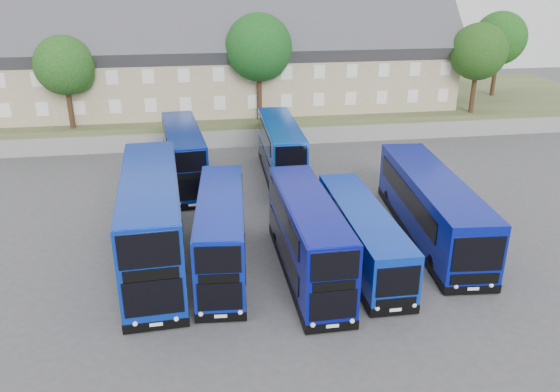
{
  "coord_description": "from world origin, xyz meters",
  "views": [
    {
      "loc": [
        -3.79,
        -22.19,
        14.11
      ],
      "look_at": [
        0.83,
        6.66,
        2.2
      ],
      "focal_mm": 35.0,
      "sensor_mm": 36.0,
      "label": 1
    }
  ],
  "objects_px": {
    "tree_mid": "(260,50)",
    "tree_far": "(500,40)",
    "tree_west": "(67,68)",
    "tree_east": "(479,54)",
    "dd_front_left": "(153,223)",
    "coach_east_a": "(362,235)",
    "dd_front_mid": "(221,235)"
  },
  "relations": [
    {
      "from": "tree_west",
      "to": "tree_east",
      "type": "xyz_separation_m",
      "value": [
        36.0,
        0.0,
        0.34
      ]
    },
    {
      "from": "coach_east_a",
      "to": "tree_west",
      "type": "bearing_deg",
      "value": 129.31
    },
    {
      "from": "tree_far",
      "to": "tree_mid",
      "type": "bearing_deg",
      "value": -165.96
    },
    {
      "from": "dd_front_left",
      "to": "tree_east",
      "type": "height_order",
      "value": "tree_east"
    },
    {
      "from": "dd_front_mid",
      "to": "tree_far",
      "type": "xyz_separation_m",
      "value": [
        30.94,
        29.4,
        5.81
      ]
    },
    {
      "from": "tree_east",
      "to": "tree_mid",
      "type": "bearing_deg",
      "value": 178.57
    },
    {
      "from": "dd_front_mid",
      "to": "coach_east_a",
      "type": "xyz_separation_m",
      "value": [
        7.28,
        -0.26,
        -0.48
      ]
    },
    {
      "from": "dd_front_mid",
      "to": "tree_east",
      "type": "xyz_separation_m",
      "value": [
        24.94,
        22.4,
        5.47
      ]
    },
    {
      "from": "dd_front_left",
      "to": "tree_west",
      "type": "relative_size",
      "value": 1.61
    },
    {
      "from": "tree_east",
      "to": "dd_front_left",
      "type": "bearing_deg",
      "value": -142.98
    },
    {
      "from": "dd_front_mid",
      "to": "tree_west",
      "type": "relative_size",
      "value": 1.31
    },
    {
      "from": "dd_front_left",
      "to": "tree_west",
      "type": "height_order",
      "value": "tree_west"
    },
    {
      "from": "dd_front_mid",
      "to": "tree_west",
      "type": "xyz_separation_m",
      "value": [
        -11.06,
        22.4,
        5.13
      ]
    },
    {
      "from": "tree_mid",
      "to": "tree_east",
      "type": "bearing_deg",
      "value": -1.43
    },
    {
      "from": "tree_west",
      "to": "tree_mid",
      "type": "relative_size",
      "value": 0.83
    },
    {
      "from": "tree_mid",
      "to": "tree_west",
      "type": "bearing_deg",
      "value": -178.21
    },
    {
      "from": "tree_west",
      "to": "tree_far",
      "type": "bearing_deg",
      "value": 9.46
    },
    {
      "from": "tree_east",
      "to": "coach_east_a",
      "type": "bearing_deg",
      "value": -127.93
    },
    {
      "from": "coach_east_a",
      "to": "tree_west",
      "type": "xyz_separation_m",
      "value": [
        -18.34,
        22.66,
        5.61
      ]
    },
    {
      "from": "tree_mid",
      "to": "tree_east",
      "type": "xyz_separation_m",
      "value": [
        20.0,
        -0.5,
        -0.68
      ]
    },
    {
      "from": "tree_mid",
      "to": "tree_east",
      "type": "relative_size",
      "value": 1.12
    },
    {
      "from": "dd_front_left",
      "to": "tree_east",
      "type": "relative_size",
      "value": 1.51
    },
    {
      "from": "coach_east_a",
      "to": "tree_mid",
      "type": "relative_size",
      "value": 1.17
    },
    {
      "from": "dd_front_left",
      "to": "tree_far",
      "type": "bearing_deg",
      "value": 36.62
    },
    {
      "from": "tree_east",
      "to": "tree_far",
      "type": "relative_size",
      "value": 0.94
    },
    {
      "from": "tree_mid",
      "to": "tree_far",
      "type": "height_order",
      "value": "tree_mid"
    },
    {
      "from": "tree_mid",
      "to": "tree_east",
      "type": "distance_m",
      "value": 20.02
    },
    {
      "from": "dd_front_mid",
      "to": "tree_east",
      "type": "bearing_deg",
      "value": 46.45
    },
    {
      "from": "dd_front_mid",
      "to": "coach_east_a",
      "type": "distance_m",
      "value": 7.3
    },
    {
      "from": "tree_east",
      "to": "tree_far",
      "type": "bearing_deg",
      "value": 49.4
    },
    {
      "from": "dd_front_left",
      "to": "coach_east_a",
      "type": "distance_m",
      "value": 10.82
    },
    {
      "from": "tree_mid",
      "to": "tree_far",
      "type": "distance_m",
      "value": 26.8
    }
  ]
}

